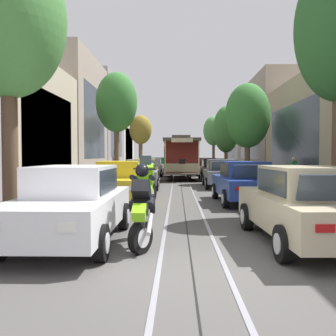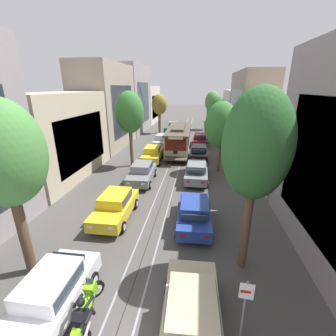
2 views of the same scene
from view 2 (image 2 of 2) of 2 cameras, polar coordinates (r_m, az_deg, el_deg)
ground_plane at (r=26.39m, az=2.42°, el=3.02°), size 160.00×160.00×0.00m
trolley_track_rails at (r=29.69m, az=3.07°, el=4.90°), size 1.14×62.45×0.01m
building_facade_left at (r=32.19m, az=-14.38°, el=13.97°), size 5.74×54.15×10.88m
building_facade_right at (r=26.77m, az=24.58°, el=10.75°), size 5.97×54.15×9.57m
parked_car_white_near_left at (r=9.78m, az=-27.21°, el=-26.52°), size 2.02×4.37×1.58m
parked_car_yellow_second_left at (r=14.23m, az=-12.96°, el=-9.15°), size 2.01×4.37×1.58m
parked_car_grey_mid_left at (r=19.10m, az=-6.49°, el=-1.15°), size 2.09×4.40×1.58m
parked_car_yellow_fourth_left at (r=24.31m, az=-3.91°, el=3.49°), size 2.14×4.42×1.58m
parked_car_silver_fifth_left at (r=30.43m, az=-1.47°, el=6.83°), size 2.08×4.39×1.58m
parked_car_green_sixth_left at (r=35.99m, az=0.36°, el=8.83°), size 2.13×4.42×1.58m
parked_car_grey_far_left at (r=41.60m, az=1.29°, el=10.29°), size 2.10×4.41×1.58m
parked_car_beige_near_right at (r=8.53m, az=5.87°, el=-32.60°), size 2.11×4.41×1.58m
parked_car_blue_second_right at (r=13.29m, az=6.49°, el=-10.94°), size 2.09×4.40×1.58m
parked_car_grey_mid_right at (r=19.32m, az=7.06°, el=-0.92°), size 2.04×4.38×1.58m
parked_car_black_fourth_right at (r=25.03m, az=7.67°, el=3.84°), size 2.01×4.36×1.58m
parked_car_maroon_fifth_right at (r=31.41m, az=7.96°, el=7.05°), size 2.11×4.41×1.58m
street_tree_kerb_left_near at (r=10.08m, az=-35.54°, el=2.49°), size 2.92×2.72×7.25m
street_tree_kerb_left_second at (r=22.21m, az=-9.52°, el=13.30°), size 2.69×2.24×7.18m
street_tree_kerb_left_mid at (r=39.09m, az=-2.16°, el=15.29°), size 2.52×2.06×6.36m
street_tree_kerb_right_near at (r=9.06m, az=21.21°, el=4.82°), size 2.59×2.16×7.61m
street_tree_kerb_right_second at (r=21.11m, az=13.05°, el=10.30°), size 2.84×2.56×6.37m
street_tree_kerb_right_mid at (r=32.18m, az=11.77°, el=13.34°), size 2.45×2.14×6.47m
street_tree_kerb_right_fourth at (r=43.45m, az=10.92°, el=15.76°), size 2.60×2.58×6.79m
cable_car_trolley at (r=27.26m, az=2.75°, el=7.16°), size 2.73×9.16×3.28m
motorcycle_with_rider at (r=8.79m, az=-19.70°, el=-30.35°), size 0.50×1.86×1.80m
pedestrian_on_left_pavement at (r=20.71m, az=19.33°, el=-0.02°), size 0.55×0.37×1.70m
street_sign_post at (r=7.43m, az=18.09°, el=-31.46°), size 0.36×0.08×3.00m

